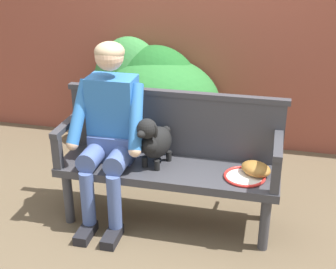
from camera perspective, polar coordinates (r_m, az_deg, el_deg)
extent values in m
plane|color=brown|center=(3.64, 0.00, -10.32)|extent=(40.00, 40.00, 0.00)
cube|color=brown|center=(4.71, 4.60, 11.11)|extent=(8.00, 0.30, 2.01)
ellipsoid|color=#1E5B23|center=(4.58, -1.42, 4.46)|extent=(0.90, 0.70, 1.03)
ellipsoid|color=#286B2D|center=(4.54, -1.13, 3.57)|extent=(1.20, 1.10, 0.93)
ellipsoid|color=#337538|center=(4.67, -4.59, 5.18)|extent=(0.76, 0.53, 1.10)
cube|color=#38383D|center=(3.41, 0.00, -4.30)|extent=(1.59, 0.49, 0.06)
cylinder|color=#38383D|center=(3.59, -11.99, -7.57)|extent=(0.07, 0.07, 0.40)
cylinder|color=#38383D|center=(3.30, 11.64, -10.58)|extent=(0.07, 0.07, 0.40)
cylinder|color=#38383D|center=(3.88, -9.76, -4.84)|extent=(0.07, 0.07, 0.40)
cylinder|color=#38383D|center=(3.61, 11.91, -7.33)|extent=(0.07, 0.07, 0.40)
cube|color=#38383D|center=(3.49, 0.81, 1.09)|extent=(1.59, 0.05, 0.46)
cube|color=#38383D|center=(3.40, 0.83, 4.98)|extent=(1.63, 0.06, 0.04)
cube|color=#38383D|center=(3.41, -13.28, -2.16)|extent=(0.06, 0.06, 0.24)
cube|color=#38383D|center=(3.52, -12.08, 1.30)|extent=(0.06, 0.49, 0.04)
cube|color=#38383D|center=(3.09, 12.95, -5.02)|extent=(0.06, 0.06, 0.24)
cube|color=#38383D|center=(3.21, 13.26, -1.10)|extent=(0.06, 0.49, 0.04)
cube|color=black|center=(3.49, -9.95, -11.67)|extent=(0.10, 0.24, 0.07)
cylinder|color=#475B93|center=(3.42, -9.72, -7.63)|extent=(0.10, 0.10, 0.41)
cylinder|color=#475B93|center=(3.42, -9.03, -2.49)|extent=(0.15, 0.31, 0.15)
cube|color=black|center=(3.43, -6.79, -12.21)|extent=(0.10, 0.24, 0.07)
cylinder|color=#475B93|center=(3.35, -6.53, -8.10)|extent=(0.10, 0.10, 0.41)
cylinder|color=#475B93|center=(3.35, -5.85, -2.86)|extent=(0.15, 0.31, 0.15)
cube|color=#475B93|center=(3.51, -6.60, -1.27)|extent=(0.32, 0.24, 0.20)
cube|color=#2D6BB2|center=(3.42, -6.69, 2.81)|extent=(0.34, 0.22, 0.52)
cylinder|color=#2D6BB2|center=(3.39, -10.72, 2.70)|extent=(0.14, 0.33, 0.45)
sphere|color=#DBB28E|center=(3.38, -11.55, -1.15)|extent=(0.09, 0.09, 0.09)
cylinder|color=#2D6BB2|center=(3.25, -3.90, 2.12)|extent=(0.14, 0.33, 0.45)
sphere|color=#DBB28E|center=(3.22, -4.06, -1.97)|extent=(0.09, 0.09, 0.09)
sphere|color=#DBB28E|center=(3.28, -7.15, 9.39)|extent=(0.20, 0.20, 0.20)
ellipsoid|color=tan|center=(3.28, -7.12, 9.94)|extent=(0.21, 0.21, 0.14)
cylinder|color=black|center=(3.38, -2.84, -3.34)|extent=(0.04, 0.04, 0.07)
cylinder|color=black|center=(3.33, -1.35, -3.75)|extent=(0.04, 0.04, 0.07)
cylinder|color=black|center=(3.50, -1.36, -2.25)|extent=(0.04, 0.04, 0.07)
cylinder|color=black|center=(3.46, 0.10, -2.62)|extent=(0.04, 0.04, 0.07)
ellipsoid|color=black|center=(3.36, -1.38, -0.96)|extent=(0.26, 0.32, 0.22)
sphere|color=black|center=(3.28, -2.27, -1.29)|extent=(0.13, 0.13, 0.13)
sphere|color=black|center=(3.20, -2.58, 0.72)|extent=(0.14, 0.14, 0.14)
ellipsoid|color=black|center=(3.16, -3.19, 0.09)|extent=(0.08, 0.10, 0.05)
ellipsoid|color=black|center=(3.24, -3.38, 0.83)|extent=(0.05, 0.04, 0.10)
ellipsoid|color=black|center=(3.18, -1.58, 0.41)|extent=(0.05, 0.04, 0.10)
sphere|color=black|center=(3.44, -0.23, 0.53)|extent=(0.07, 0.07, 0.07)
torus|color=red|center=(3.28, 9.28, -5.05)|extent=(0.31, 0.31, 0.02)
cylinder|color=silver|center=(3.29, 9.27, -5.15)|extent=(0.25, 0.25, 0.00)
cube|color=red|center=(3.43, 9.73, -3.70)|extent=(0.04, 0.07, 0.02)
cylinder|color=black|center=(3.55, 10.09, -2.70)|extent=(0.05, 0.22, 0.03)
ellipsoid|color=#9E6B2D|center=(3.32, 10.62, -4.10)|extent=(0.28, 0.26, 0.09)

